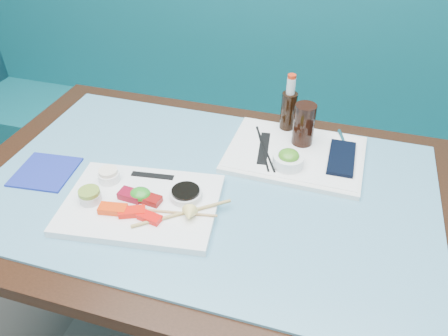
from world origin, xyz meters
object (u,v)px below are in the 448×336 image
(sashimi_plate, at_px, (142,204))
(dining_table, at_px, (210,210))
(booth_bench, at_px, (266,139))
(cola_glass, at_px, (304,125))
(blue_napkin, at_px, (45,172))
(seaweed_bowl, at_px, (288,161))
(cola_bottle_body, at_px, (288,113))
(serving_tray, at_px, (295,154))

(sashimi_plate, bearing_deg, dining_table, 36.00)
(booth_bench, relative_size, sashimi_plate, 7.62)
(cola_glass, distance_m, blue_napkin, 0.77)
(booth_bench, height_order, seaweed_bowl, booth_bench)
(booth_bench, bearing_deg, sashimi_plate, -98.20)
(sashimi_plate, bearing_deg, blue_napkin, 162.99)
(sashimi_plate, xyz_separation_m, cola_bottle_body, (0.30, 0.47, 0.06))
(sashimi_plate, xyz_separation_m, seaweed_bowl, (0.34, 0.27, 0.02))
(sashimi_plate, bearing_deg, serving_tray, 36.89)
(sashimi_plate, relative_size, blue_napkin, 2.47)
(cola_glass, relative_size, blue_napkin, 0.83)
(booth_bench, height_order, sashimi_plate, booth_bench)
(sashimi_plate, height_order, cola_glass, cola_glass)
(seaweed_bowl, bearing_deg, serving_tray, 82.41)
(cola_glass, distance_m, cola_bottle_body, 0.09)
(seaweed_bowl, bearing_deg, cola_bottle_body, 101.04)
(cola_glass, bearing_deg, dining_table, -129.41)
(cola_glass, bearing_deg, serving_tray, -100.30)
(seaweed_bowl, bearing_deg, booth_bench, 105.39)
(cola_glass, bearing_deg, cola_bottle_body, 129.34)
(serving_tray, xyz_separation_m, seaweed_bowl, (-0.01, -0.07, 0.03))
(sashimi_plate, height_order, seaweed_bowl, seaweed_bowl)
(sashimi_plate, relative_size, serving_tray, 0.98)
(seaweed_bowl, distance_m, cola_bottle_body, 0.21)
(seaweed_bowl, height_order, cola_bottle_body, cola_bottle_body)
(booth_bench, xyz_separation_m, cola_glass, (0.21, -0.58, 0.46))
(cola_bottle_body, bearing_deg, blue_napkin, -146.40)
(booth_bench, relative_size, cola_glass, 22.67)
(dining_table, bearing_deg, sashimi_plate, -136.26)
(cola_glass, height_order, blue_napkin, cola_glass)
(booth_bench, height_order, cola_bottle_body, booth_bench)
(cola_bottle_body, bearing_deg, serving_tray, -68.79)
(serving_tray, xyz_separation_m, blue_napkin, (-0.67, -0.29, -0.00))
(seaweed_bowl, relative_size, blue_napkin, 0.55)
(cola_bottle_body, distance_m, blue_napkin, 0.75)
(serving_tray, bearing_deg, booth_bench, 109.13)
(sashimi_plate, distance_m, seaweed_bowl, 0.43)
(sashimi_plate, bearing_deg, cola_glass, 40.36)
(booth_bench, relative_size, cola_bottle_body, 21.50)
(blue_napkin, bearing_deg, serving_tray, 23.07)
(dining_table, xyz_separation_m, blue_napkin, (-0.47, -0.08, 0.09))
(seaweed_bowl, relative_size, cola_glass, 0.66)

